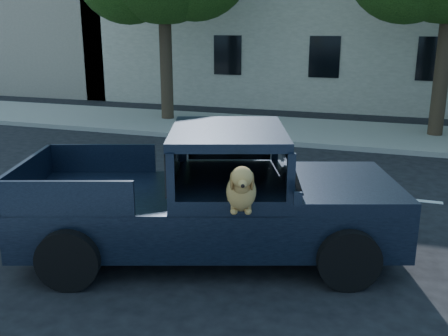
# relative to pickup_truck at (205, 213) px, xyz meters

# --- Properties ---
(ground) EXTENTS (120.00, 120.00, 0.00)m
(ground) POSITION_rel_pickup_truck_xyz_m (-1.17, 0.20, -0.66)
(ground) COLOR black
(ground) RESTS_ON ground
(far_sidewalk) EXTENTS (60.00, 4.00, 0.15)m
(far_sidewalk) POSITION_rel_pickup_truck_xyz_m (-1.17, 9.40, -0.58)
(far_sidewalk) COLOR gray
(far_sidewalk) RESTS_ON ground
(lane_stripes) EXTENTS (21.60, 0.14, 0.01)m
(lane_stripes) POSITION_rel_pickup_truck_xyz_m (0.83, 3.60, -0.65)
(lane_stripes) COLOR silver
(lane_stripes) RESTS_ON ground
(building_left) EXTENTS (12.00, 6.00, 8.00)m
(building_left) POSITION_rel_pickup_truck_xyz_m (-16.17, 16.70, 3.34)
(building_left) COLOR tan
(building_left) RESTS_ON ground
(pickup_truck) EXTENTS (5.81, 3.72, 1.94)m
(pickup_truck) POSITION_rel_pickup_truck_xyz_m (0.00, 0.00, 0.00)
(pickup_truck) COLOR black
(pickup_truck) RESTS_ON ground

